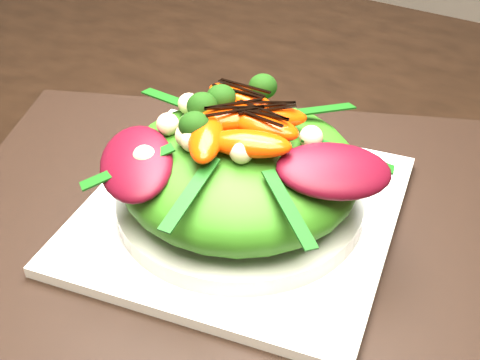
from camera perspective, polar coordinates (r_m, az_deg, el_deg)
The scene contains 10 objects.
dining_table at distance 0.68m, azimuth 10.80°, elevation -0.65°, with size 1.60×0.90×0.75m, color black.
placemat at distance 0.60m, azimuth -0.00°, elevation -3.40°, with size 0.55×0.42×0.00m, color black.
plate_base at distance 0.59m, azimuth -0.00°, elevation -2.85°, with size 0.28×0.28×0.01m, color white.
salad_bowl at distance 0.59m, azimuth -0.00°, elevation -1.83°, with size 0.22×0.22×0.02m, color silver.
lettuce_mound at distance 0.56m, azimuth -0.00°, elevation 0.95°, with size 0.21×0.21×0.08m, color #367716.
radicchio_leaf at distance 0.51m, azimuth 8.37°, elevation 0.83°, with size 0.09×0.06×0.02m, color #480713.
orange_segment at distance 0.56m, azimuth -0.92°, elevation 6.51°, with size 0.07×0.03×0.02m, color #ED3103.
broccoli_floret at distance 0.59m, azimuth -3.51°, elevation 8.18°, with size 0.04×0.04×0.04m, color black.
macadamia_nut at distance 0.49m, azimuth 0.26°, elevation 0.46°, with size 0.02×0.02×0.02m, color beige.
balsamic_drizzle at distance 0.56m, azimuth -0.93°, elevation 7.38°, with size 0.04×0.00×0.00m, color black.
Camera 1 is at (0.17, -0.52, 1.14)m, focal length 48.00 mm.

